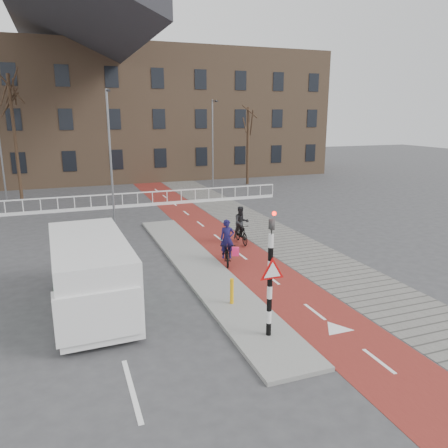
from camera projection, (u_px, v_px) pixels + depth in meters
name	position (u px, v px, depth m)	size (l,w,h in m)	color
ground	(258.00, 306.00, 14.08)	(120.00, 120.00, 0.00)	#38383A
bike_lane	(206.00, 228.00, 23.67)	(2.50, 60.00, 0.01)	maroon
sidewalk	(253.00, 224.00, 24.62)	(3.00, 60.00, 0.01)	slate
curb_island	(200.00, 268.00, 17.46)	(1.80, 16.00, 0.12)	gray
traffic_signal	(271.00, 271.00, 11.55)	(0.80, 0.80, 3.68)	black
bollard	(232.00, 291.00, 13.92)	(0.12, 0.12, 0.84)	#EEA60D
cyclist_near	(227.00, 249.00, 17.97)	(1.11, 1.86, 1.85)	black
cyclist_far	(241.00, 228.00, 20.75)	(0.78, 1.67, 1.80)	black
van	(91.00, 274.00, 13.49)	(2.34, 5.48, 2.33)	silver
railing	(75.00, 207.00, 27.77)	(28.00, 0.10, 0.99)	silver
townhouse_row	(85.00, 94.00, 40.23)	(46.00, 10.00, 15.90)	#7F6047
tree_mid	(15.00, 139.00, 30.54)	(0.23, 0.23, 8.70)	#312216
tree_right	(248.00, 147.00, 37.84)	(0.24, 0.24, 6.57)	#312216
streetlight_near	(111.00, 159.00, 23.50)	(0.12, 0.12, 7.31)	slate
streetlight_left	(0.00, 144.00, 30.37)	(0.12, 0.12, 8.01)	slate
streetlight_right	(213.00, 145.00, 35.69)	(0.12, 0.12, 7.13)	slate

